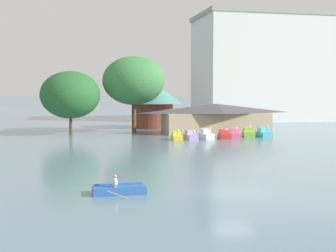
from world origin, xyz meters
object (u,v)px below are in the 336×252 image
pedal_boat_white (206,135)px  boathouse (216,118)px  pedal_boat_lavender (191,136)px  shoreline_tree_mid (134,81)px  pedal_boat_yellow (177,136)px  pedal_boat_cyan (264,133)px  background_building_block (271,68)px  pedal_boat_red (224,135)px  rowboat_with_rower (119,190)px  shoreline_tree_tall_left (70,95)px  pedal_boat_pink (235,134)px  pedal_boat_lime (248,133)px  green_roof_pavilion (153,101)px

pedal_boat_white → boathouse: boathouse is taller
pedal_boat_lavender → shoreline_tree_mid: (-6.00, 13.46, 7.93)m
pedal_boat_yellow → pedal_boat_cyan: 13.61m
pedal_boat_cyan → background_building_block: background_building_block is taller
pedal_boat_lavender → boathouse: (6.48, 8.51, 1.98)m
pedal_boat_yellow → pedal_boat_red: size_ratio=0.85×
rowboat_with_rower → pedal_boat_cyan: 42.35m
rowboat_with_rower → background_building_block: 85.95m
boathouse → rowboat_with_rower: bearing=-116.0°
pedal_boat_white → shoreline_tree_tall_left: 22.06m
pedal_boat_red → shoreline_tree_tall_left: 24.35m
pedal_boat_pink → boathouse: size_ratio=0.15×
boathouse → pedal_boat_white: bearing=-116.1°
pedal_boat_yellow → pedal_boat_lavender: size_ratio=0.80×
pedal_boat_yellow → pedal_boat_cyan: pedal_boat_cyan is taller
pedal_boat_pink → pedal_boat_lime: bearing=118.1°
background_building_block → boathouse: bearing=-127.3°
pedal_boat_yellow → shoreline_tree_mid: 16.39m
pedal_boat_lavender → shoreline_tree_mid: size_ratio=0.24×
pedal_boat_yellow → shoreline_tree_tall_left: 18.71m
pedal_boat_lavender → boathouse: bearing=140.0°
pedal_boat_lavender → green_roof_pavilion: size_ratio=0.27×
pedal_boat_red → pedal_boat_lime: (4.35, 1.93, 0.02)m
pedal_boat_white → green_roof_pavilion: 22.99m
pedal_boat_cyan → shoreline_tree_mid: (-17.44, 12.40, 7.88)m
rowboat_with_rower → pedal_boat_yellow: bearing=70.3°
pedal_boat_lavender → pedal_boat_white: size_ratio=1.11×
rowboat_with_rower → pedal_boat_cyan: pedal_boat_cyan is taller
pedal_boat_cyan → shoreline_tree_mid: bearing=-127.0°
pedal_boat_yellow → pedal_boat_lime: bearing=101.9°
pedal_boat_lavender → pedal_boat_lime: pedal_boat_lime is taller
pedal_boat_white → boathouse: 10.05m
pedal_boat_lime → pedal_boat_cyan: bearing=88.6°
rowboat_with_rower → pedal_boat_white: bearing=64.0°
pedal_boat_yellow → pedal_boat_lavender: 2.12m
pedal_boat_yellow → shoreline_tree_tall_left: (-14.13, 10.86, 5.70)m
pedal_boat_red → pedal_boat_cyan: size_ratio=1.07×
pedal_boat_lime → pedal_boat_cyan: pedal_boat_lime is taller
boathouse → green_roof_pavilion: 15.72m
pedal_boat_lime → pedal_boat_cyan: size_ratio=1.15×
rowboat_with_rower → pedal_boat_red: pedal_boat_red is taller
pedal_boat_lavender → pedal_boat_cyan: (11.44, 1.05, 0.04)m
pedal_boat_white → pedal_boat_lime: size_ratio=0.89×
pedal_boat_yellow → pedal_boat_lime: 11.47m
boathouse → pedal_boat_yellow: bearing=-134.2°
pedal_boat_pink → pedal_boat_cyan: (4.45, -0.07, 0.01)m
pedal_boat_cyan → shoreline_tree_mid: size_ratio=0.21×
shoreline_tree_tall_left → shoreline_tree_mid: shoreline_tree_mid is taller
pedal_boat_lime → boathouse: (-2.73, 6.86, 1.93)m
pedal_boat_white → pedal_boat_pink: bearing=94.7°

